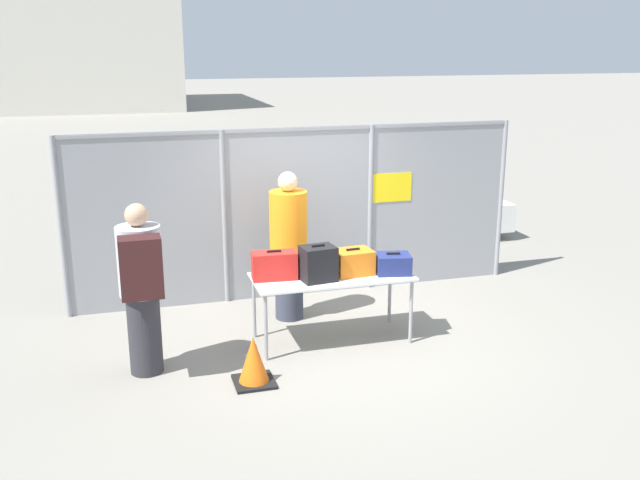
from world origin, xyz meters
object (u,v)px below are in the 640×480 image
(suitcase_red, at_px, (274,265))
(utility_trailer, at_px, (409,218))
(traveler_hooded, at_px, (141,284))
(traffic_cone, at_px, (254,362))
(inspection_table, at_px, (332,281))
(suitcase_navy, at_px, (393,264))
(suitcase_black, at_px, (318,264))
(security_worker_near, at_px, (289,244))
(suitcase_orange, at_px, (353,262))

(suitcase_red, relative_size, utility_trailer, 0.12)
(traveler_hooded, height_order, utility_trailer, traveler_hooded)
(utility_trailer, height_order, traffic_cone, utility_trailer)
(inspection_table, xyz_separation_m, suitcase_navy, (0.70, -0.10, 0.17))
(suitcase_red, bearing_deg, utility_trailer, 48.97)
(suitcase_black, xyz_separation_m, security_worker_near, (-0.11, 0.94, -0.03))
(suitcase_navy, xyz_separation_m, security_worker_near, (-1.01, 0.93, 0.06))
(inspection_table, relative_size, suitcase_red, 3.52)
(suitcase_red, distance_m, suitcase_black, 0.50)
(suitcase_navy, relative_size, traffic_cone, 0.87)
(suitcase_navy, bearing_deg, suitcase_black, -178.99)
(traveler_hooded, bearing_deg, inspection_table, -14.95)
(suitcase_black, relative_size, security_worker_near, 0.22)
(traffic_cone, bearing_deg, traveler_hooded, 153.36)
(security_worker_near, xyz_separation_m, traffic_cone, (-0.78, -1.65, -0.73))
(security_worker_near, relative_size, utility_trailer, 0.43)
(suitcase_navy, height_order, security_worker_near, security_worker_near)
(inspection_table, xyz_separation_m, security_worker_near, (-0.31, 0.83, 0.23))
(security_worker_near, bearing_deg, suitcase_black, 114.47)
(inspection_table, relative_size, traveler_hooded, 1.00)
(traveler_hooded, bearing_deg, security_worker_near, 8.80)
(traveler_hooded, distance_m, utility_trailer, 6.29)
(suitcase_orange, bearing_deg, suitcase_red, 174.85)
(security_worker_near, bearing_deg, inspection_table, 128.22)
(security_worker_near, bearing_deg, traveler_hooded, 49.90)
(suitcase_red, height_order, security_worker_near, security_worker_near)
(security_worker_near, xyz_separation_m, utility_trailer, (2.90, 2.99, -0.58))
(suitcase_navy, height_order, utility_trailer, suitcase_navy)
(suitcase_orange, xyz_separation_m, traveler_hooded, (-2.37, -0.31, 0.07))
(suitcase_black, bearing_deg, security_worker_near, 96.58)
(traveler_hooded, bearing_deg, suitcase_navy, -19.01)
(suitcase_red, relative_size, suitcase_orange, 1.13)
(suitcase_red, bearing_deg, suitcase_orange, -5.15)
(inspection_table, relative_size, suitcase_navy, 4.07)
(traveler_hooded, xyz_separation_m, security_worker_near, (1.81, 1.13, -0.04))
(inspection_table, xyz_separation_m, traveler_hooded, (-2.12, -0.31, 0.27))
(suitcase_red, height_order, suitcase_black, suitcase_black)
(suitcase_red, xyz_separation_m, traveler_hooded, (-1.46, -0.39, 0.06))
(inspection_table, distance_m, utility_trailer, 4.62)
(suitcase_orange, distance_m, suitcase_navy, 0.47)
(utility_trailer, bearing_deg, suitcase_navy, -115.77)
(suitcase_red, xyz_separation_m, traffic_cone, (-0.43, -0.91, -0.71))
(inspection_table, distance_m, suitcase_black, 0.34)
(suitcase_red, relative_size, traveler_hooded, 0.28)
(suitcase_red, xyz_separation_m, suitcase_navy, (1.36, -0.18, -0.04))
(traffic_cone, bearing_deg, utility_trailer, 51.58)
(suitcase_orange, distance_m, utility_trailer, 4.51)
(suitcase_orange, bearing_deg, suitcase_black, -165.53)
(inspection_table, bearing_deg, security_worker_near, 110.33)
(suitcase_black, height_order, security_worker_near, security_worker_near)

